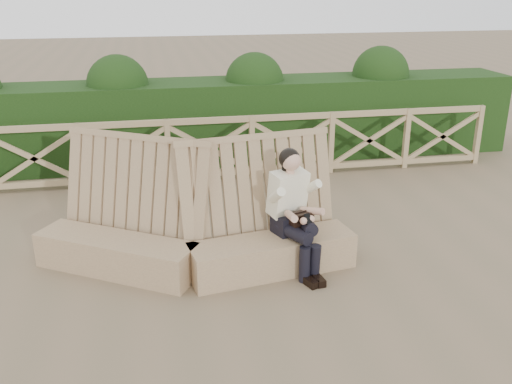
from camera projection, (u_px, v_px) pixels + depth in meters
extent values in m
plane|color=brown|center=(247.00, 277.00, 6.69)|extent=(60.00, 60.00, 0.00)
cube|color=#87694D|center=(117.00, 254.00, 6.76)|extent=(1.94, 1.47, 0.42)
cube|color=#87694D|center=(126.00, 201.00, 6.79)|extent=(1.90, 1.42, 1.54)
cube|color=#87694D|center=(272.00, 255.00, 6.75)|extent=(2.03, 0.81, 0.42)
cube|color=#87694D|center=(264.00, 202.00, 6.79)|extent=(2.02, 0.75, 1.54)
cube|color=black|center=(290.00, 223.00, 6.82)|extent=(0.46, 0.40, 0.24)
cube|color=#EEE6C4|center=(288.00, 193.00, 6.73)|extent=(0.51, 0.44, 0.56)
sphere|color=tan|center=(291.00, 161.00, 6.54)|extent=(0.29, 0.29, 0.23)
sphere|color=black|center=(289.00, 159.00, 6.57)|extent=(0.32, 0.32, 0.25)
cylinder|color=black|center=(294.00, 233.00, 6.60)|extent=(0.32, 0.52, 0.16)
cylinder|color=black|center=(305.00, 223.00, 6.67)|extent=(0.33, 0.52, 0.18)
cylinder|color=black|center=(305.00, 265.00, 6.51)|extent=(0.17, 0.17, 0.42)
cylinder|color=black|center=(315.00, 263.00, 6.56)|extent=(0.17, 0.17, 0.42)
cube|color=black|center=(309.00, 282.00, 6.50)|extent=(0.18, 0.27, 0.09)
cube|color=black|center=(318.00, 280.00, 6.53)|extent=(0.18, 0.27, 0.09)
cube|color=black|center=(301.00, 220.00, 6.63)|extent=(0.31, 0.24, 0.18)
cube|color=black|center=(308.00, 220.00, 6.47)|extent=(0.10, 0.12, 0.13)
cube|color=#947B56|center=(209.00, 120.00, 9.53)|extent=(10.10, 0.07, 0.10)
cube|color=#947B56|center=(211.00, 173.00, 9.86)|extent=(10.10, 0.07, 0.10)
cube|color=black|center=(203.00, 121.00, 10.74)|extent=(12.00, 1.20, 1.50)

